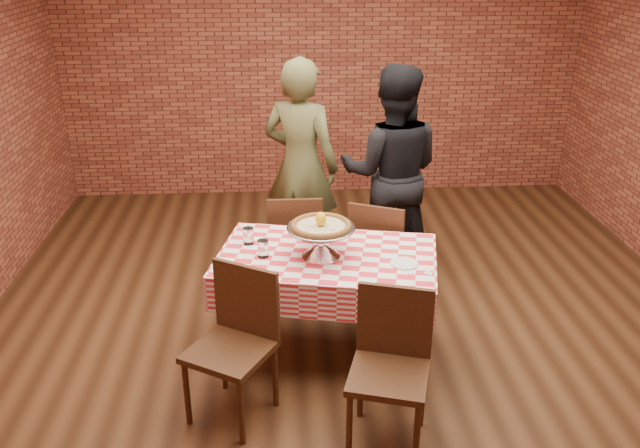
{
  "coord_description": "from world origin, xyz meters",
  "views": [
    {
      "loc": [
        -0.49,
        -4.04,
        2.65
      ],
      "look_at": [
        -0.23,
        -0.12,
        0.94
      ],
      "focal_mm": 36.96,
      "sensor_mm": 36.0,
      "label": 1
    }
  ],
  "objects_px": {
    "chair_far_left": "(295,243)",
    "chair_far_right": "(381,252)",
    "diner_black": "(391,173)",
    "diner_olive": "(301,166)",
    "table": "(327,305)",
    "pizza": "(321,226)",
    "water_glass_right": "(248,236)",
    "pizza_stand": "(321,242)",
    "condiment_caddy": "(336,226)",
    "water_glass_left": "(263,249)",
    "chair_near_right": "(389,376)",
    "chair_near_left": "(230,350)"
  },
  "relations": [
    {
      "from": "chair_far_left",
      "to": "chair_far_right",
      "type": "xyz_separation_m",
      "value": [
        0.65,
        -0.21,
        0.0
      ]
    },
    {
      "from": "chair_far_right",
      "to": "diner_black",
      "type": "height_order",
      "value": "diner_black"
    },
    {
      "from": "chair_far_left",
      "to": "diner_olive",
      "type": "xyz_separation_m",
      "value": [
        0.07,
        0.54,
        0.46
      ]
    },
    {
      "from": "table",
      "to": "chair_far_right",
      "type": "height_order",
      "value": "chair_far_right"
    },
    {
      "from": "pizza",
      "to": "diner_olive",
      "type": "relative_size",
      "value": 0.22
    },
    {
      "from": "water_glass_right",
      "to": "chair_far_right",
      "type": "distance_m",
      "value": 1.13
    },
    {
      "from": "chair_far_right",
      "to": "diner_olive",
      "type": "distance_m",
      "value": 1.05
    },
    {
      "from": "diner_black",
      "to": "chair_far_left",
      "type": "bearing_deg",
      "value": 35.34
    },
    {
      "from": "table",
      "to": "pizza_stand",
      "type": "relative_size",
      "value": 3.08
    },
    {
      "from": "pizza_stand",
      "to": "chair_far_left",
      "type": "relative_size",
      "value": 0.5
    },
    {
      "from": "water_glass_right",
      "to": "condiment_caddy",
      "type": "bearing_deg",
      "value": 9.55
    },
    {
      "from": "water_glass_left",
      "to": "water_glass_right",
      "type": "bearing_deg",
      "value": 116.55
    },
    {
      "from": "pizza",
      "to": "diner_olive",
      "type": "bearing_deg",
      "value": 93.04
    },
    {
      "from": "chair_far_right",
      "to": "water_glass_left",
      "type": "bearing_deg",
      "value": 60.6
    },
    {
      "from": "pizza",
      "to": "chair_far_right",
      "type": "relative_size",
      "value": 0.43
    },
    {
      "from": "chair_near_right",
      "to": "diner_olive",
      "type": "xyz_separation_m",
      "value": [
        -0.39,
        2.29,
        0.45
      ]
    },
    {
      "from": "water_glass_right",
      "to": "diner_black",
      "type": "distance_m",
      "value": 1.52
    },
    {
      "from": "water_glass_left",
      "to": "chair_far_left",
      "type": "relative_size",
      "value": 0.13
    },
    {
      "from": "chair_near_right",
      "to": "condiment_caddy",
      "type": "bearing_deg",
      "value": 115.58
    },
    {
      "from": "chair_far_right",
      "to": "diner_black",
      "type": "bearing_deg",
      "value": -80.42
    },
    {
      "from": "water_glass_left",
      "to": "pizza_stand",
      "type": "bearing_deg",
      "value": -1.63
    },
    {
      "from": "water_glass_left",
      "to": "chair_far_right",
      "type": "bearing_deg",
      "value": 36.23
    },
    {
      "from": "diner_olive",
      "to": "pizza",
      "type": "bearing_deg",
      "value": 119.43
    },
    {
      "from": "chair_far_left",
      "to": "diner_black",
      "type": "height_order",
      "value": "diner_black"
    },
    {
      "from": "pizza_stand",
      "to": "water_glass_left",
      "type": "distance_m",
      "value": 0.37
    },
    {
      "from": "chair_near_left",
      "to": "diner_olive",
      "type": "distance_m",
      "value": 2.11
    },
    {
      "from": "pizza_stand",
      "to": "water_glass_right",
      "type": "height_order",
      "value": "pizza_stand"
    },
    {
      "from": "chair_near_right",
      "to": "chair_far_right",
      "type": "xyz_separation_m",
      "value": [
        0.19,
        1.54,
        -0.0
      ]
    },
    {
      "from": "table",
      "to": "pizza_stand",
      "type": "distance_m",
      "value": 0.48
    },
    {
      "from": "table",
      "to": "water_glass_left",
      "type": "distance_m",
      "value": 0.6
    },
    {
      "from": "chair_near_left",
      "to": "diner_black",
      "type": "relative_size",
      "value": 0.52
    },
    {
      "from": "pizza_stand",
      "to": "chair_far_right",
      "type": "bearing_deg",
      "value": 52.3
    },
    {
      "from": "pizza_stand",
      "to": "chair_far_left",
      "type": "xyz_separation_m",
      "value": [
        -0.15,
        0.86,
        -0.41
      ]
    },
    {
      "from": "chair_near_left",
      "to": "chair_far_right",
      "type": "xyz_separation_m",
      "value": [
        1.07,
        1.25,
        -0.01
      ]
    },
    {
      "from": "pizza_stand",
      "to": "water_glass_left",
      "type": "xyz_separation_m",
      "value": [
        -0.37,
        0.01,
        -0.04
      ]
    },
    {
      "from": "table",
      "to": "diner_black",
      "type": "relative_size",
      "value": 0.78
    },
    {
      "from": "pizza_stand",
      "to": "chair_near_right",
      "type": "distance_m",
      "value": 1.02
    },
    {
      "from": "diner_olive",
      "to": "pizza_stand",
      "type": "bearing_deg",
      "value": 119.43
    },
    {
      "from": "pizza",
      "to": "chair_near_right",
      "type": "relative_size",
      "value": 0.43
    },
    {
      "from": "pizza",
      "to": "chair_far_right",
      "type": "distance_m",
      "value": 0.97
    },
    {
      "from": "pizza_stand",
      "to": "pizza",
      "type": "xyz_separation_m",
      "value": [
        0.0,
        -0.0,
        0.11
      ]
    },
    {
      "from": "table",
      "to": "pizza_stand",
      "type": "height_order",
      "value": "pizza_stand"
    },
    {
      "from": "pizza_stand",
      "to": "water_glass_left",
      "type": "relative_size",
      "value": 3.93
    },
    {
      "from": "condiment_caddy",
      "to": "chair_near_left",
      "type": "height_order",
      "value": "chair_near_left"
    },
    {
      "from": "water_glass_right",
      "to": "diner_black",
      "type": "bearing_deg",
      "value": 42.02
    },
    {
      "from": "table",
      "to": "chair_near_right",
      "type": "relative_size",
      "value": 1.53
    },
    {
      "from": "pizza_stand",
      "to": "pizza",
      "type": "distance_m",
      "value": 0.11
    },
    {
      "from": "table",
      "to": "water_glass_right",
      "type": "bearing_deg",
      "value": 158.83
    },
    {
      "from": "water_glass_right",
      "to": "condiment_caddy",
      "type": "height_order",
      "value": "condiment_caddy"
    },
    {
      "from": "chair_near_right",
      "to": "chair_far_left",
      "type": "relative_size",
      "value": 1.01
    }
  ]
}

